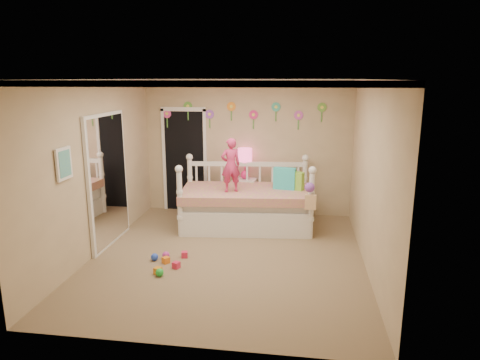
% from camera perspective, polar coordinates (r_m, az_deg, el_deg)
% --- Properties ---
extents(floor, '(4.00, 4.50, 0.01)m').
position_cam_1_polar(floor, '(6.57, -1.63, -10.14)').
color(floor, '#7F684C').
rests_on(floor, ground).
extents(ceiling, '(4.00, 4.50, 0.01)m').
position_cam_1_polar(ceiling, '(6.02, -1.80, 13.19)').
color(ceiling, white).
rests_on(ceiling, floor).
extents(back_wall, '(4.00, 0.01, 2.60)m').
position_cam_1_polar(back_wall, '(8.35, 0.93, 4.29)').
color(back_wall, tan).
rests_on(back_wall, floor).
extents(left_wall, '(0.01, 4.50, 2.60)m').
position_cam_1_polar(left_wall, '(6.79, -18.58, 1.47)').
color(left_wall, tan).
rests_on(left_wall, floor).
extents(right_wall, '(0.01, 4.50, 2.60)m').
position_cam_1_polar(right_wall, '(6.15, 16.97, 0.40)').
color(right_wall, tan).
rests_on(right_wall, floor).
extents(crown_molding, '(4.00, 4.50, 0.06)m').
position_cam_1_polar(crown_molding, '(6.02, -1.80, 12.90)').
color(crown_molding, white).
rests_on(crown_molding, ceiling).
extents(daybed, '(2.42, 1.46, 1.25)m').
position_cam_1_polar(daybed, '(7.65, 0.82, -1.73)').
color(daybed, white).
rests_on(daybed, floor).
extents(pillow_turquoise, '(0.40, 0.20, 0.38)m').
position_cam_1_polar(pillow_turquoise, '(7.63, 5.92, 0.20)').
color(pillow_turquoise, '#27C3B7').
rests_on(pillow_turquoise, daybed).
extents(pillow_lime, '(0.36, 0.25, 0.32)m').
position_cam_1_polar(pillow_lime, '(7.63, 7.19, -0.08)').
color(pillow_lime, '#87CC3E').
rests_on(pillow_lime, daybed).
extents(child, '(0.40, 0.35, 0.94)m').
position_cam_1_polar(child, '(7.36, -1.24, 1.98)').
color(child, '#D33067').
rests_on(child, daybed).
extents(nightstand, '(0.47, 0.38, 0.72)m').
position_cam_1_polar(nightstand, '(8.38, 0.64, -2.26)').
color(nightstand, white).
rests_on(nightstand, floor).
extents(table_lamp, '(0.27, 0.27, 0.60)m').
position_cam_1_polar(table_lamp, '(8.21, 0.66, 2.83)').
color(table_lamp, '#D71C65').
rests_on(table_lamp, nightstand).
extents(closet_doorway, '(0.90, 0.04, 2.07)m').
position_cam_1_polar(closet_doorway, '(8.63, -7.36, 2.69)').
color(closet_doorway, black).
rests_on(closet_doorway, back_wall).
extents(flower_decals, '(3.40, 0.02, 0.50)m').
position_cam_1_polar(flower_decals, '(8.27, 0.31, 8.67)').
color(flower_decals, '#B2668C').
rests_on(flower_decals, back_wall).
extents(mirror_closet, '(0.07, 1.30, 2.10)m').
position_cam_1_polar(mirror_closet, '(7.09, -17.07, -0.01)').
color(mirror_closet, white).
rests_on(mirror_closet, left_wall).
extents(wall_picture, '(0.05, 0.34, 0.42)m').
position_cam_1_polar(wall_picture, '(5.96, -22.33, 2.03)').
color(wall_picture, white).
rests_on(wall_picture, left_wall).
extents(hanging_bag, '(0.20, 0.16, 0.36)m').
position_cam_1_polar(hanging_bag, '(6.98, 9.18, -2.22)').
color(hanging_bag, beige).
rests_on(hanging_bag, daybed).
extents(toy_scatter, '(1.11, 1.46, 0.11)m').
position_cam_1_polar(toy_scatter, '(6.34, -9.07, -10.64)').
color(toy_scatter, '#996666').
rests_on(toy_scatter, floor).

